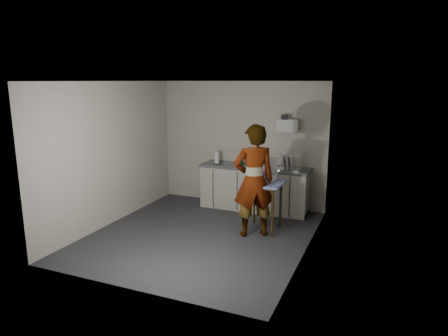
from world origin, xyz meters
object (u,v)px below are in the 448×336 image
at_px(soap_bottle, 248,160).
at_px(standing_man, 254,181).
at_px(dark_bottle, 242,159).
at_px(soda_can, 255,163).
at_px(bakery_box, 266,176).
at_px(side_table, 263,188).
at_px(paper_towel, 217,158).
at_px(dish_rack, 289,166).
at_px(kitchen_counter, 254,189).

bearing_deg(soap_bottle, standing_man, -67.00).
height_order(standing_man, dark_bottle, standing_man).
height_order(soda_can, dark_bottle, dark_bottle).
bearing_deg(bakery_box, soap_bottle, 140.88).
height_order(standing_man, bakery_box, standing_man).
distance_m(dark_bottle, bakery_box, 1.27).
bearing_deg(dark_bottle, bakery_box, -50.26).
height_order(side_table, bakery_box, bakery_box).
distance_m(soda_can, dark_bottle, 0.30).
xyz_separation_m(soda_can, paper_towel, (-0.81, -0.05, 0.06)).
bearing_deg(dish_rack, paper_towel, -178.67).
relative_size(side_table, dish_rack, 1.99).
bearing_deg(dark_bottle, soap_bottle, -24.65).
relative_size(kitchen_counter, dish_rack, 5.06).
relative_size(standing_man, dish_rack, 4.34).
xyz_separation_m(side_table, standing_man, (-0.08, -0.30, 0.19)).
relative_size(side_table, soda_can, 6.67).
bearing_deg(dish_rack, kitchen_counter, 176.39).
height_order(dark_bottle, bakery_box, bakery_box).
xyz_separation_m(side_table, soap_bottle, (-0.62, 0.96, 0.28)).
distance_m(side_table, standing_man, 0.37).
distance_m(kitchen_counter, standing_man, 1.51).
bearing_deg(kitchen_counter, dish_rack, -3.61).
bearing_deg(soap_bottle, soda_can, 19.67).
relative_size(kitchen_counter, side_table, 2.54).
distance_m(soda_can, paper_towel, 0.82).
relative_size(soap_bottle, paper_towel, 1.07).
relative_size(kitchen_counter, dark_bottle, 9.22).
bearing_deg(paper_towel, soda_can, 3.28).
bearing_deg(side_table, dark_bottle, 127.91).
distance_m(kitchen_counter, dark_bottle, 0.67).
bearing_deg(side_table, soda_can, 117.17).
relative_size(standing_man, dark_bottle, 7.90).
bearing_deg(standing_man, paper_towel, -77.66).
distance_m(soda_can, bakery_box, 1.07).
bearing_deg(paper_towel, dark_bottle, 8.98).
distance_m(soap_bottle, bakery_box, 1.10).
bearing_deg(bakery_box, dish_rack, 93.87).
distance_m(side_table, dish_rack, 1.04).
bearing_deg(kitchen_counter, soda_can, -77.90).
bearing_deg(standing_man, kitchen_counter, -104.36).
height_order(soap_bottle, dark_bottle, soap_bottle).
bearing_deg(bakery_box, dark_bottle, 145.13).
relative_size(side_table, standing_man, 0.46).
relative_size(standing_man, soda_can, 14.54).
bearing_deg(dish_rack, bakery_box, -101.53).
height_order(paper_towel, dish_rack, dish_rack).
height_order(kitchen_counter, bakery_box, bakery_box).
relative_size(standing_man, paper_towel, 7.37).
bearing_deg(standing_man, soda_can, -104.23).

